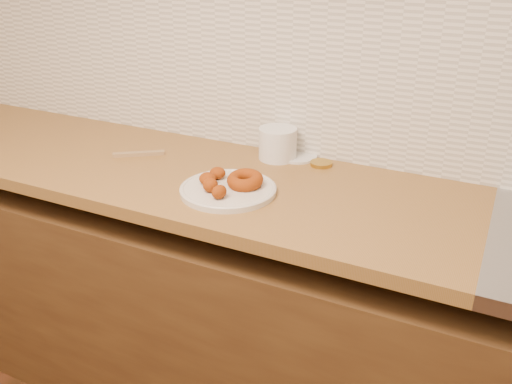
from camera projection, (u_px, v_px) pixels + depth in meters
wall_back at (348, 19)px, 1.63m from camera, size 4.00×0.02×2.70m
base_cabinet at (298, 334)px, 1.78m from camera, size 3.60×0.60×0.77m
butcher_block at (125, 163)px, 1.84m from camera, size 2.30×0.62×0.04m
backsplash at (343, 70)px, 1.68m from camera, size 3.60×0.02×0.60m
donut_plate at (228, 190)px, 1.57m from camera, size 0.28×0.28×0.02m
ring_donut at (245, 180)px, 1.57m from camera, size 0.11×0.11×0.05m
fried_dough_chunks at (213, 181)px, 1.56m from camera, size 0.14×0.17×0.04m
plastic_tub at (278, 144)px, 1.80m from camera, size 0.16×0.16×0.11m
tub_lid at (297, 156)px, 1.83m from camera, size 0.17×0.17×0.01m
brass_jar_lid at (321, 164)px, 1.76m from camera, size 0.08×0.08×0.01m
wooden_utensil at (139, 154)px, 1.84m from camera, size 0.15×0.12×0.01m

